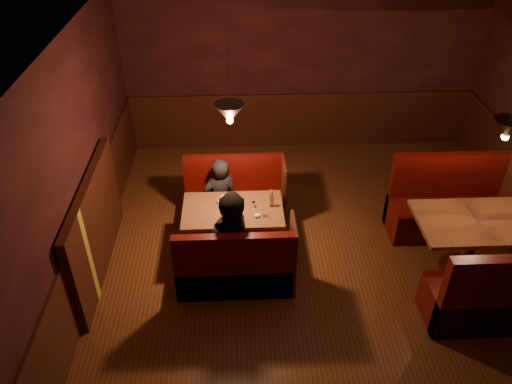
{
  "coord_description": "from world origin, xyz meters",
  "views": [
    {
      "loc": [
        -1.15,
        -4.5,
        4.55
      ],
      "look_at": [
        -0.92,
        0.64,
        0.95
      ],
      "focal_mm": 35.0,
      "sensor_mm": 36.0,
      "label": 1
    }
  ],
  "objects_px": {
    "main_bench_far": "(235,200)",
    "second_bench_near": "(502,300)",
    "diner_a": "(219,181)",
    "main_bench_near": "(236,271)",
    "main_table": "(234,219)",
    "second_table": "(474,234)",
    "second_bench_far": "(447,208)",
    "diner_b": "(236,229)"
  },
  "relations": [
    {
      "from": "main_table",
      "to": "diner_b",
      "type": "relative_size",
      "value": 0.78
    },
    {
      "from": "diner_a",
      "to": "diner_b",
      "type": "relative_size",
      "value": 0.85
    },
    {
      "from": "second_table",
      "to": "second_bench_near",
      "type": "relative_size",
      "value": 0.9
    },
    {
      "from": "main_bench_far",
      "to": "second_table",
      "type": "bearing_deg",
      "value": -23.26
    },
    {
      "from": "main_bench_near",
      "to": "second_bench_far",
      "type": "bearing_deg",
      "value": 19.89
    },
    {
      "from": "main_bench_far",
      "to": "second_bench_near",
      "type": "distance_m",
      "value": 3.65
    },
    {
      "from": "main_table",
      "to": "diner_a",
      "type": "distance_m",
      "value": 0.68
    },
    {
      "from": "main_bench_far",
      "to": "second_bench_far",
      "type": "distance_m",
      "value": 2.99
    },
    {
      "from": "main_table",
      "to": "second_table",
      "type": "distance_m",
      "value": 3.0
    },
    {
      "from": "second_table",
      "to": "main_bench_near",
      "type": "bearing_deg",
      "value": -175.92
    },
    {
      "from": "diner_b",
      "to": "main_table",
      "type": "bearing_deg",
      "value": 74.55
    },
    {
      "from": "main_table",
      "to": "second_bench_near",
      "type": "height_order",
      "value": "second_bench_near"
    },
    {
      "from": "diner_a",
      "to": "diner_b",
      "type": "xyz_separation_m",
      "value": [
        0.22,
        -1.21,
        0.12
      ]
    },
    {
      "from": "diner_b",
      "to": "main_bench_near",
      "type": "bearing_deg",
      "value": -112.39
    },
    {
      "from": "main_table",
      "to": "main_bench_far",
      "type": "relative_size",
      "value": 0.91
    },
    {
      "from": "second_bench_far",
      "to": "diner_b",
      "type": "height_order",
      "value": "diner_b"
    },
    {
      "from": "main_bench_far",
      "to": "diner_a",
      "type": "distance_m",
      "value": 0.46
    },
    {
      "from": "main_table",
      "to": "second_bench_far",
      "type": "xyz_separation_m",
      "value": [
        2.98,
        0.34,
        -0.17
      ]
    },
    {
      "from": "main_bench_far",
      "to": "diner_a",
      "type": "xyz_separation_m",
      "value": [
        -0.21,
        -0.1,
        0.39
      ]
    },
    {
      "from": "main_bench_near",
      "to": "second_table",
      "type": "relative_size",
      "value": 0.99
    },
    {
      "from": "main_bench_near",
      "to": "diner_a",
      "type": "xyz_separation_m",
      "value": [
        -0.21,
        1.37,
        0.39
      ]
    },
    {
      "from": "main_bench_far",
      "to": "second_bench_far",
      "type": "xyz_separation_m",
      "value": [
        2.97,
        -0.4,
        0.05
      ]
    },
    {
      "from": "diner_a",
      "to": "main_bench_near",
      "type": "bearing_deg",
      "value": 79.64
    },
    {
      "from": "second_bench_near",
      "to": "diner_a",
      "type": "distance_m",
      "value": 3.78
    },
    {
      "from": "main_table",
      "to": "second_table",
      "type": "height_order",
      "value": "main_table"
    },
    {
      "from": "main_bench_near",
      "to": "diner_a",
      "type": "bearing_deg",
      "value": 98.65
    },
    {
      "from": "diner_a",
      "to": "second_bench_far",
      "type": "bearing_deg",
      "value": 155.67
    },
    {
      "from": "main_table",
      "to": "diner_a",
      "type": "relative_size",
      "value": 0.92
    },
    {
      "from": "second_bench_far",
      "to": "main_table",
      "type": "bearing_deg",
      "value": -173.54
    },
    {
      "from": "second_bench_near",
      "to": "diner_b",
      "type": "xyz_separation_m",
      "value": [
        -2.96,
        0.81,
        0.46
      ]
    },
    {
      "from": "main_table",
      "to": "second_bench_near",
      "type": "relative_size",
      "value": 0.81
    },
    {
      "from": "main_bench_near",
      "to": "second_bench_far",
      "type": "height_order",
      "value": "second_bench_far"
    },
    {
      "from": "main_table",
      "to": "second_bench_far",
      "type": "bearing_deg",
      "value": 6.46
    },
    {
      "from": "main_bench_near",
      "to": "second_bench_near",
      "type": "distance_m",
      "value": 3.04
    },
    {
      "from": "main_bench_near",
      "to": "main_bench_far",
      "type": "bearing_deg",
      "value": 90.0
    },
    {
      "from": "main_bench_near",
      "to": "diner_b",
      "type": "relative_size",
      "value": 0.86
    },
    {
      "from": "second_bench_near",
      "to": "second_table",
      "type": "bearing_deg",
      "value": 92.2
    },
    {
      "from": "main_bench_far",
      "to": "second_bench_near",
      "type": "xyz_separation_m",
      "value": [
        2.97,
        -2.12,
        0.05
      ]
    },
    {
      "from": "second_table",
      "to": "second_bench_near",
      "type": "xyz_separation_m",
      "value": [
        0.03,
        -0.86,
        -0.24
      ]
    },
    {
      "from": "main_bench_far",
      "to": "second_bench_far",
      "type": "relative_size",
      "value": 0.89
    },
    {
      "from": "main_table",
      "to": "second_table",
      "type": "xyz_separation_m",
      "value": [
        2.95,
        -0.53,
        0.07
      ]
    },
    {
      "from": "main_table",
      "to": "second_table",
      "type": "relative_size",
      "value": 0.9
    }
  ]
}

